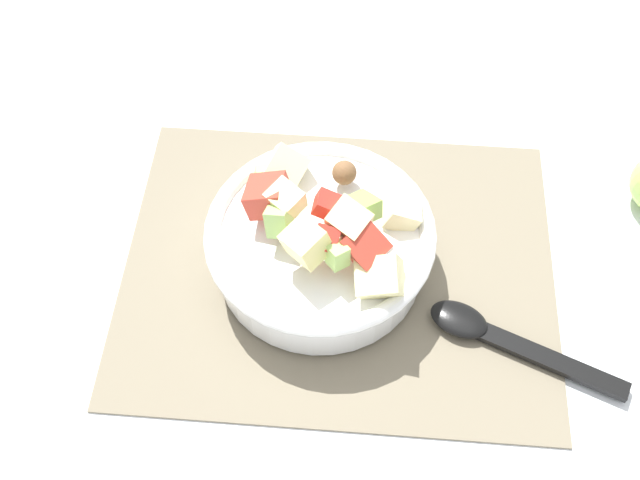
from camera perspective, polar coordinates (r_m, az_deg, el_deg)
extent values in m
plane|color=silver|center=(0.76, 1.42, -2.07)|extent=(2.40, 2.40, 0.00)
cube|color=#756B56|center=(0.76, 1.43, -1.95)|extent=(0.43, 0.34, 0.01)
cylinder|color=white|center=(0.73, 0.00, -0.71)|extent=(0.20, 0.20, 0.05)
torus|color=white|center=(0.71, 0.00, 0.49)|extent=(0.22, 0.22, 0.02)
cube|color=red|center=(0.66, 0.47, 0.07)|extent=(0.03, 0.03, 0.03)
cube|color=#A3CC6B|center=(0.68, -3.12, 1.46)|extent=(0.03, 0.03, 0.03)
cube|color=beige|center=(0.67, 4.53, -2.86)|extent=(0.05, 0.04, 0.05)
cube|color=#BC3828|center=(0.67, 3.34, -0.34)|extent=(0.05, 0.05, 0.05)
cube|color=#E5D684|center=(0.66, -1.04, -0.20)|extent=(0.05, 0.05, 0.04)
cube|color=#A3CC6B|center=(0.66, 1.52, -1.18)|extent=(0.02, 0.03, 0.02)
sphere|color=brown|center=(0.73, 1.78, 5.10)|extent=(0.04, 0.03, 0.04)
cube|color=beige|center=(0.67, 2.20, 1.49)|extent=(0.04, 0.05, 0.04)
cube|color=#A3CC6B|center=(0.74, -4.13, 4.62)|extent=(0.02, 0.02, 0.02)
cube|color=beige|center=(0.72, 6.18, 2.04)|extent=(0.04, 0.03, 0.03)
cube|color=beige|center=(0.69, -2.63, 3.03)|extent=(0.04, 0.04, 0.03)
cube|color=beige|center=(0.74, -2.72, 5.33)|extent=(0.05, 0.06, 0.05)
cube|color=red|center=(0.68, 0.59, 2.97)|extent=(0.03, 0.02, 0.02)
cube|color=#BC3828|center=(0.70, -3.97, 3.36)|extent=(0.04, 0.04, 0.04)
cube|color=#8CB74C|center=(0.68, 3.20, 2.45)|extent=(0.04, 0.04, 0.03)
ellipsoid|color=black|center=(0.73, 10.43, -5.90)|extent=(0.07, 0.05, 0.01)
cube|color=black|center=(0.73, 16.98, -8.66)|extent=(0.14, 0.07, 0.01)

